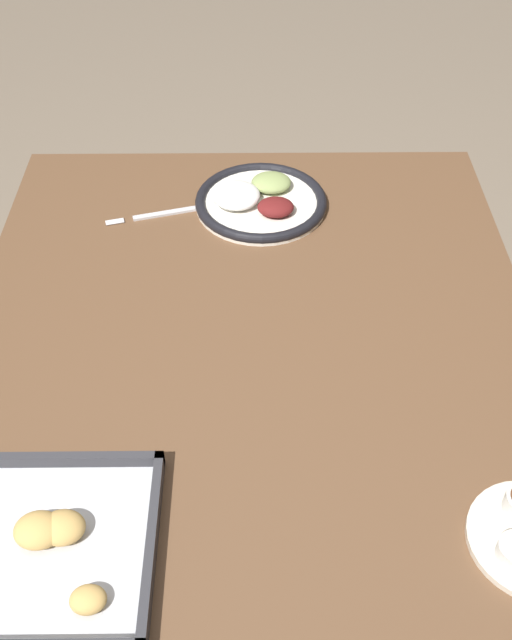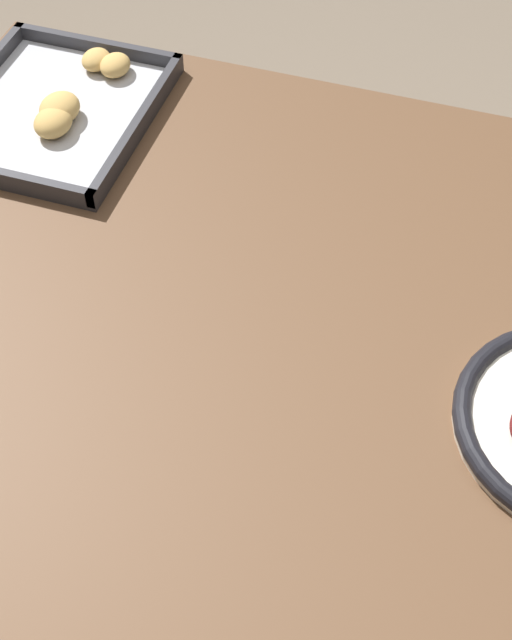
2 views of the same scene
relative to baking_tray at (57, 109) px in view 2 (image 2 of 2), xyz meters
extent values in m
plane|color=#7A6B59|center=(-0.28, -0.38, -0.72)|extent=(8.00, 8.00, 0.00)
cube|color=brown|center=(-0.28, -0.38, -0.03)|extent=(0.94, 1.09, 0.03)
cylinder|color=brown|center=(0.14, 0.12, -0.38)|extent=(0.06, 0.06, 0.67)
cube|color=#333338|center=(0.00, 0.00, -0.01)|extent=(0.31, 0.27, 0.01)
cube|color=silver|center=(0.00, 0.00, -0.01)|extent=(0.29, 0.24, 0.00)
cube|color=#333338|center=(0.00, -0.12, 0.00)|extent=(0.31, 0.01, 0.02)
cube|color=#333338|center=(-0.15, 0.00, 0.00)|extent=(0.01, 0.27, 0.02)
cube|color=#333338|center=(0.15, 0.00, 0.00)|extent=(0.01, 0.27, 0.02)
ellipsoid|color=tan|center=(0.11, -0.01, 0.01)|extent=(0.05, 0.04, 0.03)
ellipsoid|color=tan|center=(0.11, -0.04, 0.01)|extent=(0.05, 0.04, 0.03)
ellipsoid|color=tan|center=(-0.01, -0.01, 0.01)|extent=(0.06, 0.05, 0.03)
ellipsoid|color=tan|center=(-0.04, -0.02, 0.01)|extent=(0.06, 0.05, 0.03)
camera|label=1|loc=(-0.28, 0.48, 0.85)|focal=42.00mm
camera|label=2|loc=(-0.86, -0.57, 0.78)|focal=50.00mm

